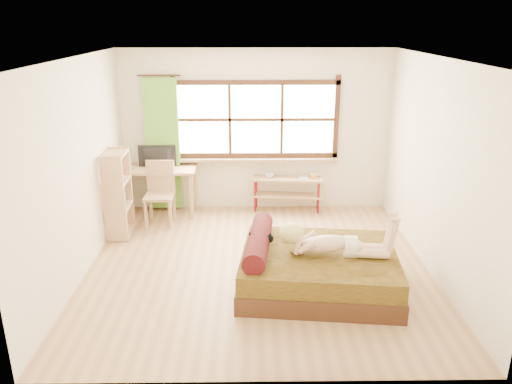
{
  "coord_description": "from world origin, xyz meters",
  "views": [
    {
      "loc": [
        -0.11,
        -5.98,
        3.14
      ],
      "look_at": [
        -0.02,
        0.2,
        0.98
      ],
      "focal_mm": 35.0,
      "sensor_mm": 36.0,
      "label": 1
    }
  ],
  "objects_px": {
    "bed": "(315,268)",
    "chair": "(160,189)",
    "woman": "(334,232)",
    "bookshelf": "(118,194)",
    "kitten": "(260,241)",
    "pipe_shelf": "(288,186)",
    "desk": "(157,174)"
  },
  "relations": [
    {
      "from": "kitten",
      "to": "desk",
      "type": "height_order",
      "value": "desk"
    },
    {
      "from": "woman",
      "to": "chair",
      "type": "distance_m",
      "value": 3.28
    },
    {
      "from": "woman",
      "to": "bookshelf",
      "type": "relative_size",
      "value": 1.01
    },
    {
      "from": "bed",
      "to": "chair",
      "type": "distance_m",
      "value": 3.11
    },
    {
      "from": "kitten",
      "to": "bookshelf",
      "type": "distance_m",
      "value": 2.59
    },
    {
      "from": "bed",
      "to": "chair",
      "type": "height_order",
      "value": "chair"
    },
    {
      "from": "woman",
      "to": "bookshelf",
      "type": "distance_m",
      "value": 3.4
    },
    {
      "from": "chair",
      "to": "desk",
      "type": "bearing_deg",
      "value": 106.26
    },
    {
      "from": "kitten",
      "to": "pipe_shelf",
      "type": "height_order",
      "value": "kitten"
    },
    {
      "from": "bed",
      "to": "kitten",
      "type": "xyz_separation_m",
      "value": [
        -0.67,
        0.09,
        0.33
      ]
    },
    {
      "from": "chair",
      "to": "woman",
      "type": "bearing_deg",
      "value": -41.64
    },
    {
      "from": "bed",
      "to": "desk",
      "type": "bearing_deg",
      "value": 139.18
    },
    {
      "from": "bed",
      "to": "bookshelf",
      "type": "xyz_separation_m",
      "value": [
        -2.76,
        1.62,
        0.41
      ]
    },
    {
      "from": "chair",
      "to": "pipe_shelf",
      "type": "bearing_deg",
      "value": 13.41
    },
    {
      "from": "bed",
      "to": "pipe_shelf",
      "type": "height_order",
      "value": "bed"
    },
    {
      "from": "kitten",
      "to": "chair",
      "type": "height_order",
      "value": "chair"
    },
    {
      "from": "kitten",
      "to": "chair",
      "type": "xyz_separation_m",
      "value": [
        -1.56,
        2.05,
        -0.03
      ]
    },
    {
      "from": "chair",
      "to": "pipe_shelf",
      "type": "xyz_separation_m",
      "value": [
        2.09,
        0.48,
        -0.13
      ]
    },
    {
      "from": "kitten",
      "to": "bed",
      "type": "bearing_deg",
      "value": -1.81
    },
    {
      "from": "desk",
      "to": "chair",
      "type": "height_order",
      "value": "chair"
    },
    {
      "from": "desk",
      "to": "bookshelf",
      "type": "bearing_deg",
      "value": -115.64
    },
    {
      "from": "kitten",
      "to": "desk",
      "type": "xyz_separation_m",
      "value": [
        -1.66,
        2.41,
        0.11
      ]
    },
    {
      "from": "kitten",
      "to": "desk",
      "type": "relative_size",
      "value": 0.22
    },
    {
      "from": "kitten",
      "to": "pipe_shelf",
      "type": "relative_size",
      "value": 0.24
    },
    {
      "from": "bed",
      "to": "desk",
      "type": "height_order",
      "value": "desk"
    },
    {
      "from": "woman",
      "to": "desk",
      "type": "relative_size",
      "value": 1.03
    },
    {
      "from": "bed",
      "to": "chair",
      "type": "bearing_deg",
      "value": 142.34
    },
    {
      "from": "bookshelf",
      "to": "chair",
      "type": "bearing_deg",
      "value": 42.68
    },
    {
      "from": "bed",
      "to": "kitten",
      "type": "bearing_deg",
      "value": 178.19
    },
    {
      "from": "kitten",
      "to": "chair",
      "type": "distance_m",
      "value": 2.57
    },
    {
      "from": "bookshelf",
      "to": "woman",
      "type": "bearing_deg",
      "value": -31.25
    },
    {
      "from": "woman",
      "to": "chair",
      "type": "height_order",
      "value": "woman"
    }
  ]
}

